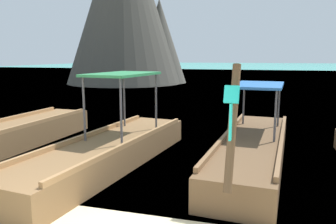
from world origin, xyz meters
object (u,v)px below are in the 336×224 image
Objects in this scene: longtail_boat_blue_ribbon at (3,139)px; longtail_boat_green_ribbon at (107,151)px; longtail_boat_turquoise_ribbon at (253,149)px; karst_rock at (127,1)px.

longtail_boat_green_ribbon is (3.22, -0.39, 0.03)m from longtail_boat_blue_ribbon.
longtail_boat_turquoise_ribbon is (3.18, 1.09, -0.00)m from longtail_boat_green_ribbon.
longtail_boat_blue_ribbon reaches higher than longtail_boat_turquoise_ribbon.
karst_rock reaches higher than longtail_boat_blue_ribbon.
karst_rock reaches higher than longtail_boat_turquoise_ribbon.
longtail_boat_turquoise_ribbon is 25.51m from karst_rock.
longtail_boat_turquoise_ribbon is (6.39, 0.70, 0.02)m from longtail_boat_blue_ribbon.
karst_rock is (-8.77, 22.50, 7.04)m from longtail_boat_green_ribbon.
longtail_boat_green_ribbon is at bearing -161.10° from longtail_boat_turquoise_ribbon.
karst_rock reaches higher than longtail_boat_green_ribbon.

